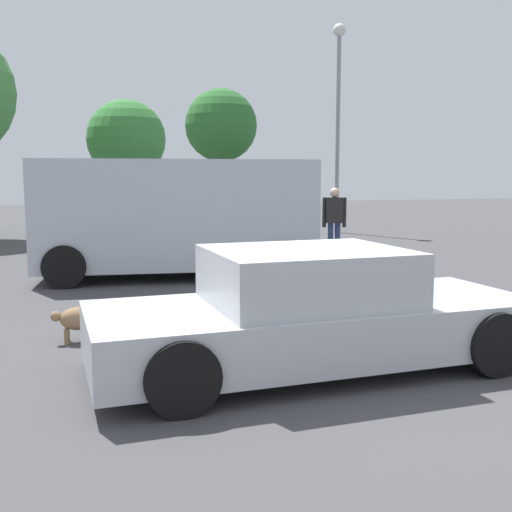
{
  "coord_description": "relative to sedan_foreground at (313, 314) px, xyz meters",
  "views": [
    {
      "loc": [
        -2.45,
        -5.68,
        1.93
      ],
      "look_at": [
        -0.08,
        1.89,
        0.9
      ],
      "focal_mm": 42.71,
      "sensor_mm": 36.0,
      "label": 1
    }
  ],
  "objects": [
    {
      "name": "dog",
      "position": [
        -2.19,
        1.71,
        -0.27
      ],
      "size": [
        0.71,
        0.3,
        0.47
      ],
      "rotation": [
        0.0,
        0.0,
        6.22
      ],
      "color": "olive",
      "rests_on": "ground_plane"
    },
    {
      "name": "ground_plane",
      "position": [
        0.11,
        0.11,
        -0.56
      ],
      "size": [
        80.0,
        80.0,
        0.0
      ],
      "primitive_type": "plane",
      "color": "#424244"
    },
    {
      "name": "tree_back_right",
      "position": [
        -0.12,
        17.39,
        2.71
      ],
      "size": [
        2.86,
        2.86,
        4.73
      ],
      "color": "brown",
      "rests_on": "ground_plane"
    },
    {
      "name": "van_white",
      "position": [
        -0.29,
        6.13,
        0.65
      ],
      "size": [
        5.42,
        2.77,
        2.25
      ],
      "rotation": [
        0.0,
        0.0,
        -0.13
      ],
      "color": "#B2B7C1",
      "rests_on": "ground_plane"
    },
    {
      "name": "pedestrian",
      "position": [
        3.77,
        7.69,
        0.44
      ],
      "size": [
        0.55,
        0.35,
        1.68
      ],
      "rotation": [
        0.0,
        0.0,
        4.4
      ],
      "color": "navy",
      "rests_on": "ground_plane"
    },
    {
      "name": "sedan_foreground",
      "position": [
        0.0,
        0.0,
        0.0
      ],
      "size": [
        4.55,
        1.93,
        1.22
      ],
      "rotation": [
        0.0,
        0.0,
        0.03
      ],
      "color": "#B7BABF",
      "rests_on": "ground_plane"
    },
    {
      "name": "light_post_near",
      "position": [
        6.71,
        13.91,
        4.16
      ],
      "size": [
        0.44,
        0.44,
        7.06
      ],
      "color": "gray",
      "rests_on": "ground_plane"
    },
    {
      "name": "suv_dark",
      "position": [
        0.72,
        9.66,
        0.44
      ],
      "size": [
        4.7,
        2.3,
        1.83
      ],
      "rotation": [
        0.0,
        0.0,
        3.19
      ],
      "color": "black",
      "rests_on": "ground_plane"
    },
    {
      "name": "tree_far_right",
      "position": [
        5.5,
        25.49,
        3.99
      ],
      "size": [
        3.72,
        3.72,
        6.43
      ],
      "color": "brown",
      "rests_on": "ground_plane"
    }
  ]
}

